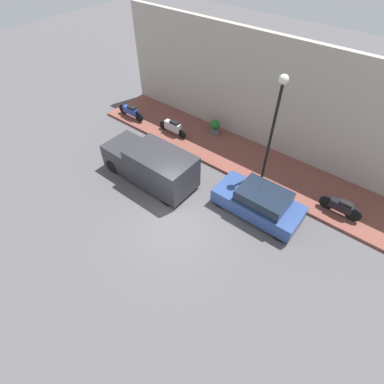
# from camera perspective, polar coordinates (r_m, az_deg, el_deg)

# --- Properties ---
(ground_plane) EXTENTS (60.00, 60.00, 0.00)m
(ground_plane) POSITION_cam_1_polar(r_m,az_deg,el_deg) (13.05, -3.19, -5.49)
(ground_plane) COLOR #514F51
(sidewalk) EXTENTS (3.12, 18.02, 0.14)m
(sidewalk) POSITION_cam_1_polar(r_m,az_deg,el_deg) (16.23, 9.48, 6.51)
(sidewalk) COLOR brown
(sidewalk) RESTS_ON ground_plane
(building_facade) EXTENTS (0.30, 18.02, 5.77)m
(building_facade) POSITION_cam_1_polar(r_m,az_deg,el_deg) (16.03, 14.07, 17.31)
(building_facade) COLOR #B2A899
(building_facade) RESTS_ON ground_plane
(parked_car) EXTENTS (1.71, 3.81, 1.35)m
(parked_car) POSITION_cam_1_polar(r_m,az_deg,el_deg) (13.19, 12.65, -1.92)
(parked_car) COLOR #2D4784
(parked_car) RESTS_ON ground_plane
(delivery_van) EXTENTS (1.90, 4.78, 1.84)m
(delivery_van) POSITION_cam_1_polar(r_m,az_deg,el_deg) (14.40, -7.97, 5.35)
(delivery_van) COLOR #2D2D33
(delivery_van) RESTS_ON ground_plane
(scooter_silver) EXTENTS (0.30, 1.92, 0.84)m
(scooter_silver) POSITION_cam_1_polar(r_m,az_deg,el_deg) (17.46, -3.68, 12.28)
(scooter_silver) COLOR #B7B7BF
(scooter_silver) RESTS_ON sidewalk
(motorcycle_blue) EXTENTS (0.30, 2.01, 0.78)m
(motorcycle_blue) POSITION_cam_1_polar(r_m,az_deg,el_deg) (19.27, -11.57, 14.83)
(motorcycle_blue) COLOR navy
(motorcycle_blue) RESTS_ON sidewalk
(motorcycle_black) EXTENTS (0.30, 1.80, 0.79)m
(motorcycle_black) POSITION_cam_1_polar(r_m,az_deg,el_deg) (14.28, 26.53, -2.53)
(motorcycle_black) COLOR black
(motorcycle_black) RESTS_ON sidewalk
(streetlamp) EXTENTS (0.37, 0.37, 5.35)m
(streetlamp) POSITION_cam_1_polar(r_m,az_deg,el_deg) (12.64, 15.58, 13.64)
(streetlamp) COLOR black
(streetlamp) RESTS_ON sidewalk
(potted_plant) EXTENTS (0.56, 0.56, 0.83)m
(potted_plant) POSITION_cam_1_polar(r_m,az_deg,el_deg) (17.55, 4.38, 12.29)
(potted_plant) COLOR slate
(potted_plant) RESTS_ON sidewalk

